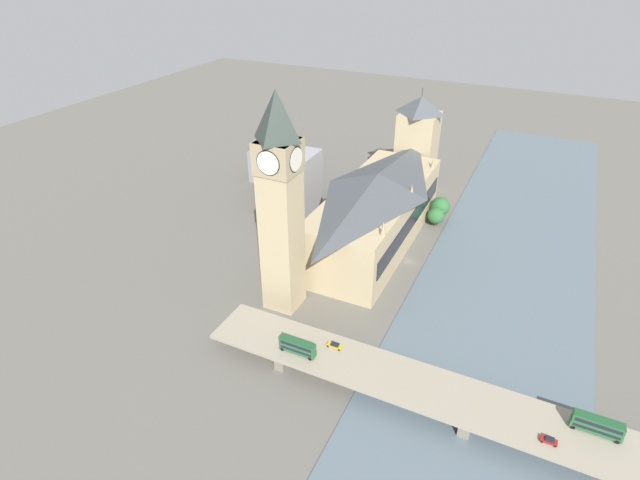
# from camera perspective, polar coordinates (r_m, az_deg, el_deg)

# --- Properties ---
(ground_plane) EXTENTS (600.00, 600.00, 0.00)m
(ground_plane) POSITION_cam_1_polar(r_m,az_deg,el_deg) (199.97, 10.16, -2.42)
(ground_plane) COLOR #605E56
(river_water) EXTENTS (60.51, 360.00, 0.30)m
(river_water) POSITION_cam_1_polar(r_m,az_deg,el_deg) (195.98, 20.35, -4.81)
(river_water) COLOR slate
(river_water) RESTS_ON ground_plane
(parliament_hall) EXTENTS (29.97, 85.06, 31.08)m
(parliament_hall) POSITION_cam_1_polar(r_m,az_deg,el_deg) (203.16, 6.43, 3.51)
(parliament_hall) COLOR tan
(parliament_hall) RESTS_ON ground_plane
(clock_tower) EXTENTS (12.25, 12.25, 73.91)m
(clock_tower) POSITION_cam_1_polar(r_m,az_deg,el_deg) (154.85, -4.56, 4.52)
(clock_tower) COLOR tan
(clock_tower) RESTS_ON ground_plane
(victoria_tower) EXTENTS (17.46, 17.46, 51.61)m
(victoria_tower) POSITION_cam_1_polar(r_m,az_deg,el_deg) (248.54, 11.00, 10.50)
(victoria_tower) COLOR tan
(victoria_tower) RESTS_ON ground_plane
(road_bridge) EXTENTS (153.01, 16.99, 6.04)m
(road_bridge) POSITION_cam_1_polar(r_m,az_deg,el_deg) (142.07, 16.85, -17.61)
(road_bridge) COLOR gray
(road_bridge) RESTS_ON ground_plane
(double_decker_bus_lead) EXTENTS (11.55, 2.63, 4.85)m
(double_decker_bus_lead) POSITION_cam_1_polar(r_m,az_deg,el_deg) (144.09, 29.13, -17.99)
(double_decker_bus_lead) COLOR #235B33
(double_decker_bus_lead) RESTS_ON road_bridge
(double_decker_bus_mid) EXTENTS (11.01, 2.51, 4.68)m
(double_decker_bus_mid) POSITION_cam_1_polar(r_m,az_deg,el_deg) (146.46, -2.57, -12.04)
(double_decker_bus_mid) COLOR #235B33
(double_decker_bus_mid) RESTS_ON road_bridge
(car_northbound_mid) EXTENTS (4.55, 1.80, 1.40)m
(car_northbound_mid) POSITION_cam_1_polar(r_m,az_deg,el_deg) (149.44, 1.69, -11.95)
(car_northbound_mid) COLOR gold
(car_northbound_mid) RESTS_ON road_bridge
(car_northbound_tail) EXTENTS (3.85, 1.75, 1.36)m
(car_northbound_tail) POSITION_cam_1_polar(r_m,az_deg,el_deg) (138.75, 24.71, -20.08)
(car_northbound_tail) COLOR maroon
(car_northbound_tail) RESTS_ON road_bridge
(city_block_west) EXTENTS (23.44, 22.04, 28.62)m
(city_block_west) POSITION_cam_1_polar(r_m,az_deg,el_deg) (228.20, -3.56, 6.55)
(city_block_west) COLOR #939399
(city_block_west) RESTS_ON ground_plane
(city_block_center) EXTENTS (22.97, 22.53, 18.20)m
(city_block_center) POSITION_cam_1_polar(r_m,az_deg,el_deg) (255.29, -3.61, 8.01)
(city_block_center) COLOR slate
(city_block_center) RESTS_ON ground_plane
(city_block_east) EXTENTS (21.05, 20.33, 16.25)m
(city_block_east) POSITION_cam_1_polar(r_m,az_deg,el_deg) (265.95, -5.12, 8.69)
(city_block_east) COLOR gray
(city_block_east) RESTS_ON ground_plane
(tree_embankment_near) EXTENTS (8.58, 8.58, 11.05)m
(tree_embankment_near) POSITION_cam_1_polar(r_m,az_deg,el_deg) (229.45, 13.57, 3.74)
(tree_embankment_near) COLOR brown
(tree_embankment_near) RESTS_ON ground_plane
(tree_embankment_mid) EXTENTS (7.34, 7.34, 8.89)m
(tree_embankment_mid) POSITION_cam_1_polar(r_m,az_deg,el_deg) (224.57, 13.12, 2.73)
(tree_embankment_mid) COLOR brown
(tree_embankment_mid) RESTS_ON ground_plane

